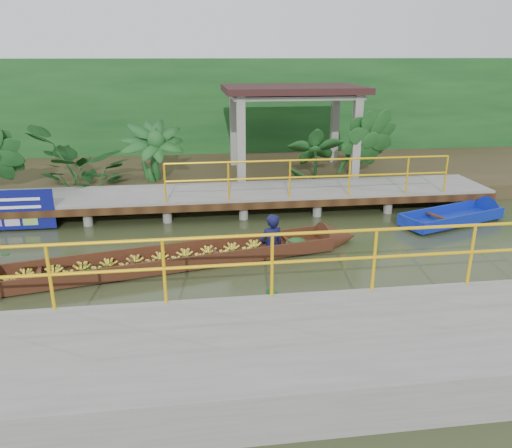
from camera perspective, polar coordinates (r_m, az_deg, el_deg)
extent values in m
plane|color=#2C351A|center=(10.69, -5.16, -4.15)|extent=(80.00, 80.00, 0.00)
cube|color=#372E1B|center=(17.78, -6.37, 5.96)|extent=(30.00, 8.00, 0.45)
cube|color=slate|center=(13.83, -5.93, 3.41)|extent=(16.00, 2.00, 0.15)
cube|color=#321C0D|center=(12.90, -5.76, 1.90)|extent=(16.00, 0.12, 0.18)
cylinder|color=#F6B40C|center=(13.03, 6.33, 7.30)|extent=(7.50, 0.05, 0.05)
cylinder|color=#F6B40C|center=(13.13, 6.26, 5.37)|extent=(7.50, 0.05, 0.05)
cylinder|color=#F6B40C|center=(13.14, 6.25, 5.16)|extent=(0.05, 0.05, 1.00)
cylinder|color=slate|center=(13.64, -22.80, 0.54)|extent=(0.24, 0.24, 0.55)
cylinder|color=slate|center=(15.12, -21.34, 2.43)|extent=(0.24, 0.24, 0.55)
cylinder|color=slate|center=(13.24, -14.44, 0.93)|extent=(0.24, 0.24, 0.55)
cylinder|color=slate|center=(14.77, -13.79, 2.83)|extent=(0.24, 0.24, 0.55)
cylinder|color=slate|center=(13.15, -5.76, 1.32)|extent=(0.24, 0.24, 0.55)
cylinder|color=slate|center=(14.68, -6.01, 3.18)|extent=(0.24, 0.24, 0.55)
cylinder|color=slate|center=(13.35, 2.84, 1.67)|extent=(0.24, 0.24, 0.55)
cylinder|color=slate|center=(14.86, 1.73, 3.48)|extent=(0.24, 0.24, 0.55)
cylinder|color=slate|center=(13.85, 11.01, 1.97)|extent=(0.24, 0.24, 0.55)
cylinder|color=slate|center=(15.31, 9.15, 3.70)|extent=(0.24, 0.24, 0.55)
cylinder|color=slate|center=(14.60, 18.49, 2.21)|extent=(0.24, 0.24, 0.55)
cylinder|color=slate|center=(15.99, 16.05, 3.86)|extent=(0.24, 0.24, 0.55)
cylinder|color=slate|center=(13.15, -5.76, 1.32)|extent=(0.24, 0.24, 0.55)
cube|color=slate|center=(6.97, 5.06, -14.92)|extent=(18.00, 2.40, 0.70)
cylinder|color=#F6B40C|center=(7.36, 3.42, -1.15)|extent=(10.00, 0.05, 0.05)
cylinder|color=#F6B40C|center=(7.53, 3.36, -4.37)|extent=(10.00, 0.05, 0.05)
cylinder|color=#F6B40C|center=(7.55, 3.35, -4.72)|extent=(0.05, 0.05, 1.00)
cube|color=slate|center=(15.23, -1.72, 9.18)|extent=(0.25, 0.25, 2.80)
cube|color=slate|center=(16.01, 11.37, 9.30)|extent=(0.25, 0.25, 2.80)
cube|color=slate|center=(17.59, -2.56, 10.48)|extent=(0.25, 0.25, 2.80)
cube|color=slate|center=(18.27, 8.95, 10.59)|extent=(0.25, 0.25, 2.80)
cube|color=slate|center=(16.53, 4.20, 14.44)|extent=(4.00, 2.60, 0.12)
cube|color=black|center=(16.52, 4.21, 15.14)|extent=(4.40, 3.00, 0.20)
cube|color=#133D18|center=(19.96, -6.77, 12.53)|extent=(30.00, 0.80, 4.00)
cube|color=#39190F|center=(10.53, -9.31, -4.38)|extent=(6.95, 2.28, 0.05)
cube|color=#39190F|center=(10.88, -9.77, -2.94)|extent=(6.78, 1.49, 0.29)
cube|color=#39190F|center=(10.09, -8.88, -4.67)|extent=(6.78, 1.49, 0.29)
cone|color=#39190F|center=(11.73, 9.45, -1.56)|extent=(1.02, 0.99, 0.83)
ellipsoid|color=#133D18|center=(11.26, 4.63, -2.14)|extent=(0.55, 0.47, 0.22)
imported|color=#0F1138|center=(10.79, 1.79, 1.14)|extent=(0.68, 0.56, 1.60)
cube|color=#0D2199|center=(13.85, 21.39, 0.45)|extent=(2.96, 1.76, 0.09)
cube|color=#0D2199|center=(14.09, 20.17, 1.38)|extent=(2.70, 1.01, 0.28)
cube|color=#0D2199|center=(13.56, 22.77, 0.40)|extent=(2.70, 1.01, 0.28)
cube|color=#0D2199|center=(12.82, 17.20, 0.02)|extent=(0.34, 0.82, 0.28)
cone|color=#0D2199|center=(15.06, 25.51, 1.53)|extent=(0.80, 0.94, 0.80)
cube|color=#321C0D|center=(13.47, 20.12, 0.77)|extent=(0.38, 0.83, 0.05)
imported|color=#133D18|center=(15.73, -19.22, 7.19)|extent=(1.30, 1.30, 1.62)
imported|color=#133D18|center=(15.45, -11.88, 7.64)|extent=(1.30, 1.30, 1.62)
imported|color=#133D18|center=(15.89, 6.58, 8.22)|extent=(1.30, 1.30, 1.62)
imported|color=#133D18|center=(16.32, 11.75, 8.24)|extent=(1.30, 1.30, 1.62)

